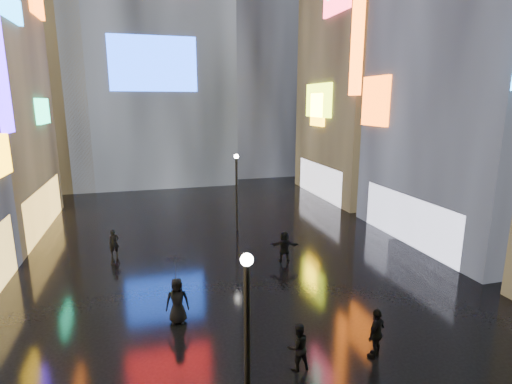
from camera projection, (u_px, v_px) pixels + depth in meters
name	position (u px, v px, depth m)	size (l,w,h in m)	color
ground	(221.00, 243.00, 24.66)	(140.00, 140.00, 0.00)	black
building_right_far	(376.00, 39.00, 35.15)	(10.28, 12.00, 28.00)	black
tower_flank_right	(252.00, 29.00, 47.68)	(12.00, 12.00, 34.00)	black
tower_flank_left	(35.00, 55.00, 38.79)	(10.00, 10.00, 26.00)	black
lamp_near	(247.00, 342.00, 9.51)	(0.30, 0.30, 5.20)	black
lamp_far	(237.00, 188.00, 26.54)	(0.30, 0.30, 5.20)	black
pedestrian_1	(298.00, 347.00, 12.90)	(0.78, 0.61, 1.61)	black
pedestrian_3	(376.00, 333.00, 13.51)	(1.05, 0.44, 1.79)	black
pedestrian_4	(177.00, 301.00, 15.62)	(0.91, 0.59, 1.86)	black
pedestrian_5	(284.00, 247.00, 21.67)	(1.59, 0.51, 1.71)	black
pedestrian_6	(114.00, 243.00, 22.49)	(0.56, 0.37, 1.53)	black
umbrella_2	(176.00, 268.00, 15.31)	(1.02, 1.04, 0.94)	black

